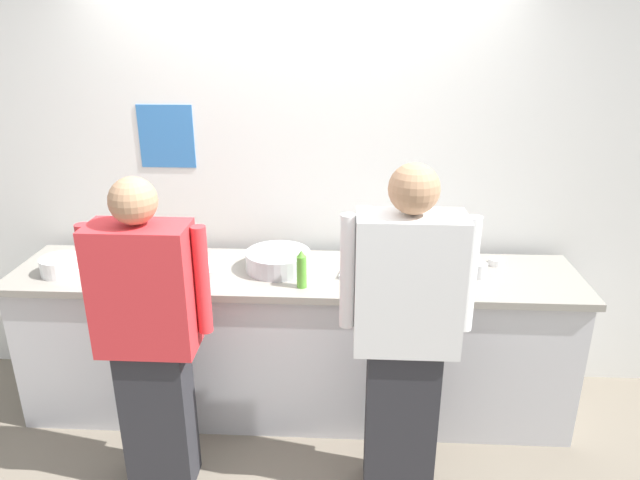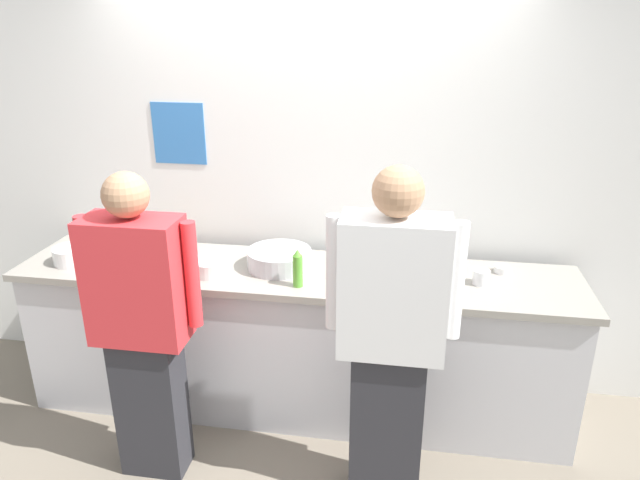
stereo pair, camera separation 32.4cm
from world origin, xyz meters
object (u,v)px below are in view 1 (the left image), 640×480
object	(u,v)px
sheet_tray	(389,271)
ramekin_green_sauce	(496,261)
squeeze_bottle_spare	(135,244)
chefs_knife	(184,260)
plate_stack_rear	(61,266)
chef_center	(405,331)
squeeze_bottle_secondary	(166,260)
ramekin_yellow_sauce	(91,255)
deli_cup	(479,270)
squeeze_bottle_primary	(302,270)
plate_stack_front	(210,271)
chef_near_left	(149,334)
mixing_bowl_steel	(278,260)

from	to	relation	value
sheet_tray	ramekin_green_sauce	xyz separation A→B (m)	(0.63, 0.15, 0.01)
squeeze_bottle_spare	chefs_knife	bearing A→B (deg)	-1.21
plate_stack_rear	chef_center	bearing A→B (deg)	-15.60
chefs_knife	squeeze_bottle_secondary	bearing A→B (deg)	-98.94
ramekin_yellow_sauce	ramekin_green_sauce	bearing A→B (deg)	1.05
squeeze_bottle_secondary	deli_cup	world-z (taller)	squeeze_bottle_secondary
plate_stack_rear	ramekin_yellow_sauce	distance (m)	0.23
chefs_knife	squeeze_bottle_primary	bearing A→B (deg)	-23.65
sheet_tray	squeeze_bottle_spare	bearing A→B (deg)	175.60
ramekin_yellow_sauce	squeeze_bottle_secondary	bearing A→B (deg)	-21.37
plate_stack_rear	ramekin_yellow_sauce	xyz separation A→B (m)	(0.08, 0.21, -0.02)
squeeze_bottle_primary	plate_stack_front	bearing A→B (deg)	170.69
ramekin_yellow_sauce	deli_cup	distance (m)	2.28
chef_near_left	deli_cup	world-z (taller)	chef_near_left
squeeze_bottle_secondary	squeeze_bottle_spare	world-z (taller)	squeeze_bottle_spare
sheet_tray	squeeze_bottle_primary	distance (m)	0.53
squeeze_bottle_primary	squeeze_bottle_spare	xyz separation A→B (m)	(-1.02, 0.33, -0.00)
sheet_tray	deli_cup	world-z (taller)	deli_cup
chef_center	sheet_tray	bearing A→B (deg)	93.50
squeeze_bottle_spare	deli_cup	distance (m)	2.01
deli_cup	ramekin_yellow_sauce	bearing A→B (deg)	176.65
plate_stack_rear	plate_stack_front	bearing A→B (deg)	-1.33
chef_near_left	plate_stack_front	xyz separation A→B (m)	(0.18, 0.53, 0.09)
sheet_tray	mixing_bowl_steel	bearing A→B (deg)	178.31
squeeze_bottle_primary	squeeze_bottle_secondary	distance (m)	0.78
chefs_knife	mixing_bowl_steel	bearing A→B (deg)	-8.91
squeeze_bottle_primary	deli_cup	size ratio (longest dim) A/B	2.37
mixing_bowl_steel	ramekin_yellow_sauce	bearing A→B (deg)	175.63
ramekin_green_sauce	squeeze_bottle_primary	bearing A→B (deg)	-161.96
plate_stack_rear	mixing_bowl_steel	xyz separation A→B (m)	(1.22, 0.13, 0.01)
plate_stack_front	sheet_tray	xyz separation A→B (m)	(1.00, 0.13, -0.03)
plate_stack_front	ramekin_yellow_sauce	bearing A→B (deg)	163.36
squeeze_bottle_secondary	chefs_knife	world-z (taller)	squeeze_bottle_secondary
plate_stack_rear	squeeze_bottle_spare	distance (m)	0.42
sheet_tray	squeeze_bottle_secondary	bearing A→B (deg)	-175.36
deli_cup	chef_center	bearing A→B (deg)	-126.83
squeeze_bottle_spare	ramekin_green_sauce	world-z (taller)	squeeze_bottle_spare
chef_center	chef_near_left	bearing A→B (deg)	-178.95
plate_stack_front	plate_stack_rear	xyz separation A→B (m)	(-0.86, 0.02, 0.01)
squeeze_bottle_primary	mixing_bowl_steel	bearing A→B (deg)	123.97
plate_stack_front	chef_near_left	bearing A→B (deg)	-108.37
mixing_bowl_steel	ramekin_yellow_sauce	world-z (taller)	mixing_bowl_steel
chef_center	chefs_knife	world-z (taller)	chef_center
chef_near_left	squeeze_bottle_primary	xyz separation A→B (m)	(0.69, 0.45, 0.15)
squeeze_bottle_secondary	chefs_knife	distance (m)	0.23
chef_center	squeeze_bottle_secondary	bearing A→B (deg)	157.44
chef_near_left	squeeze_bottle_primary	distance (m)	0.84
squeeze_bottle_secondary	ramekin_yellow_sauce	world-z (taller)	squeeze_bottle_secondary
chef_near_left	sheet_tray	size ratio (longest dim) A/B	3.14
squeeze_bottle_primary	chefs_knife	xyz separation A→B (m)	(-0.74, 0.32, -0.10)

